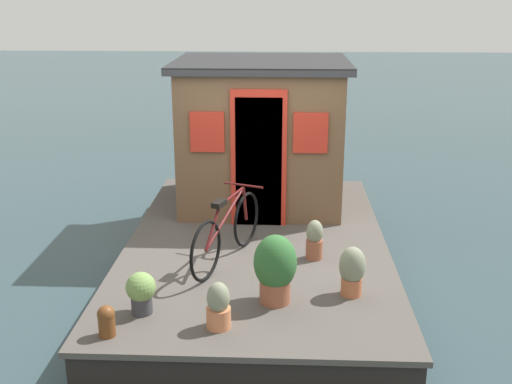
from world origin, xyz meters
TOP-DOWN VIEW (x-y plane):
  - ground_plane at (0.00, 0.00)m, footprint 60.00×60.00m
  - houseboat_deck at (0.00, 0.00)m, footprint 5.21×3.20m
  - houseboat_cabin at (1.49, 0.00)m, footprint 2.06×2.39m
  - bicycle at (-0.64, 0.31)m, footprint 1.61×0.72m
  - potted_plant_ivy at (-1.87, 1.03)m, footprint 0.29×0.29m
  - potted_plant_rosemary at (-2.11, 0.26)m, footprint 0.23×0.23m
  - potted_plant_fern at (-0.51, -0.69)m, footprint 0.19×0.19m
  - potted_plant_succulent at (-1.41, -1.03)m, footprint 0.27×0.27m
  - potted_plant_geranium at (-1.59, -0.25)m, footprint 0.43×0.43m
  - mooring_bollard at (-2.30, 1.25)m, footprint 0.16×0.16m

SIDE VIEW (x-z plane):
  - ground_plane at x=0.00m, z-range 0.00..0.00m
  - houseboat_deck at x=0.00m, z-range 0.00..0.46m
  - mooring_bollard at x=-2.30m, z-range 0.47..0.76m
  - potted_plant_rosemary at x=-2.11m, z-range 0.44..0.90m
  - potted_plant_ivy at x=-1.87m, z-range 0.48..0.90m
  - potted_plant_fern at x=-0.51m, z-range 0.45..0.92m
  - potted_plant_succulent at x=-1.41m, z-range 0.47..0.99m
  - potted_plant_geranium at x=-1.59m, z-range 0.48..1.19m
  - bicycle at x=-0.64m, z-range 0.43..1.23m
  - houseboat_cabin at x=1.49m, z-range 0.47..2.53m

